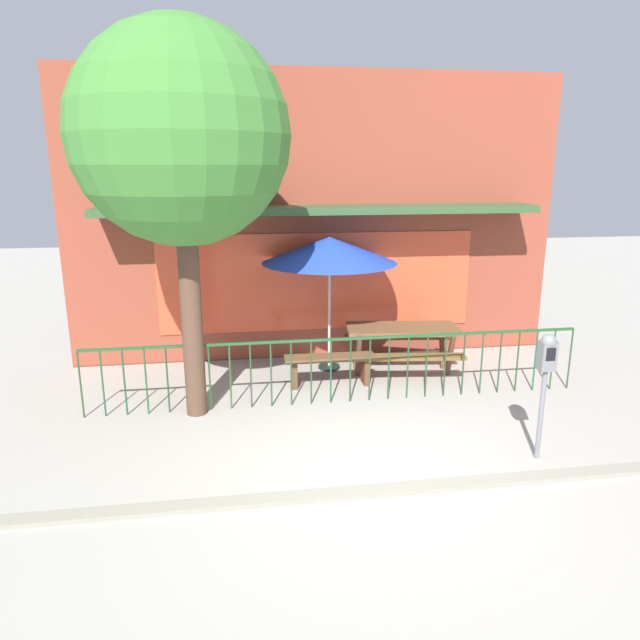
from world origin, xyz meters
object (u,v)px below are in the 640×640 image
object	(u,v)px
patio_umbrella	(330,250)
street_tree	(181,137)
patio_bench	(330,364)
parking_meter_near	(546,364)
picnic_table_left	(402,336)

from	to	relation	value
patio_umbrella	street_tree	world-z (taller)	street_tree
patio_umbrella	patio_bench	size ratio (longest dim) A/B	1.58
parking_meter_near	street_tree	distance (m)	5.08
patio_bench	street_tree	bearing A→B (deg)	-159.06
patio_bench	parking_meter_near	distance (m)	3.43
picnic_table_left	patio_bench	xyz separation A→B (m)	(-1.27, -0.42, -0.26)
picnic_table_left	parking_meter_near	distance (m)	3.22
patio_umbrella	street_tree	distance (m)	3.08
parking_meter_near	street_tree	size ratio (longest dim) A/B	0.30
patio_umbrella	parking_meter_near	size ratio (longest dim) A/B	1.47
parking_meter_near	street_tree	xyz separation A→B (m)	(-4.00, 1.90, 2.48)
patio_bench	street_tree	xyz separation A→B (m)	(-1.99, -0.76, 3.29)
patio_bench	street_tree	distance (m)	3.92
patio_umbrella	street_tree	size ratio (longest dim) A/B	0.44
picnic_table_left	patio_bench	world-z (taller)	picnic_table_left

